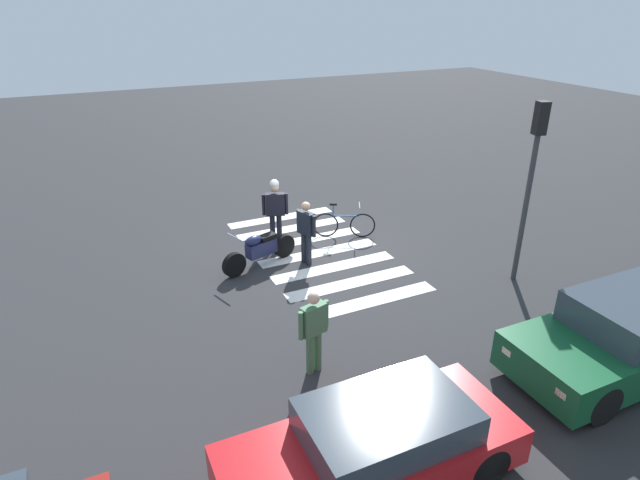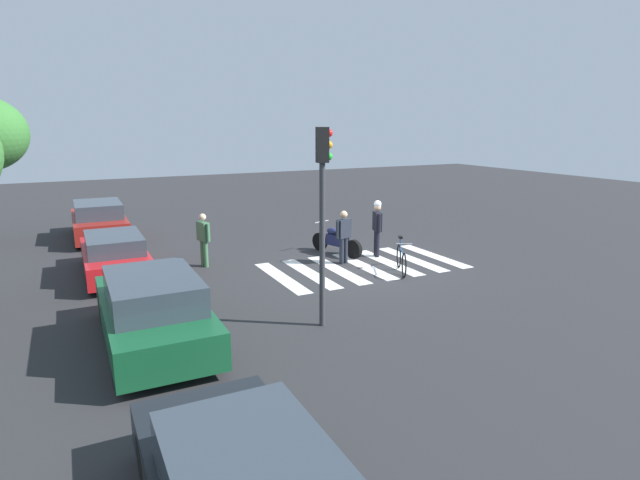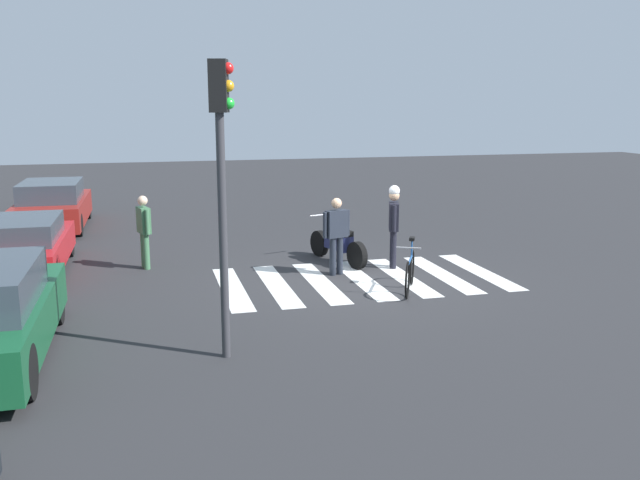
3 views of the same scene
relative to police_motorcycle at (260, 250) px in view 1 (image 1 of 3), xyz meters
name	(u,v)px [view 1 (image 1 of 3)]	position (x,y,z in m)	size (l,w,h in m)	color
ground_plane	(319,253)	(-1.63, -0.05, -0.45)	(60.00, 60.00, 0.00)	#2B2B2D
police_motorcycle	(260,250)	(0.00, 0.00, 0.00)	(2.10, 0.91, 1.02)	black
leaning_bicycle	(344,224)	(-2.70, -0.68, -0.06)	(1.57, 0.82, 1.01)	black
officer_on_foot	(306,229)	(-1.10, 0.35, 0.49)	(0.34, 0.64, 1.65)	#1E232D
officer_by_motorcycle	(275,207)	(-0.82, -1.04, 0.63)	(0.66, 0.35, 1.85)	black
pedestrian_bystander	(314,328)	(0.50, 4.29, 0.47)	(0.64, 0.32, 1.63)	#3F724C
crosswalk_stripes	(319,253)	(-1.63, -0.05, -0.45)	(3.28, 5.85, 0.01)	silver
car_green_compact	(629,335)	(-4.63, 6.58, 0.24)	(4.47, 1.85, 1.44)	black
car_red_convertible	(375,447)	(0.73, 6.79, 0.14)	(4.17, 1.68, 1.21)	black
traffic_light_pole	(532,165)	(-5.27, 3.19, 2.36)	(0.30, 0.35, 4.19)	#38383D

